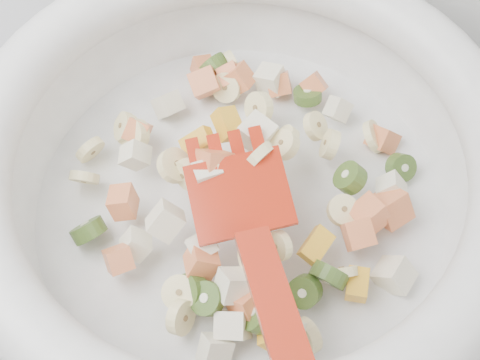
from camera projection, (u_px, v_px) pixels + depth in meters
The scene contains 1 object.
mixing_bowl at pixel (240, 171), 0.49m from camera, with size 0.43×0.41×0.14m.
Camera 1 is at (0.20, 1.27, 1.37)m, focal length 50.00 mm.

